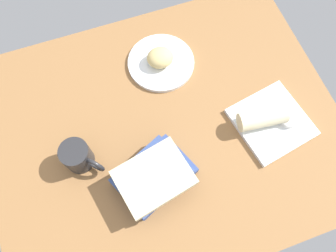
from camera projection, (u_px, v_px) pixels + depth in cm
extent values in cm
cube|color=olive|center=(166.00, 129.00, 105.54)|extent=(110.00, 90.00, 4.00)
cylinder|color=white|center=(161.00, 63.00, 111.79)|extent=(22.63, 22.63, 1.40)
ellipsoid|color=tan|center=(160.00, 58.00, 108.56)|extent=(9.28, 8.38, 5.35)
cube|color=white|center=(271.00, 122.00, 103.47)|extent=(24.95, 24.95, 1.60)
cylinder|color=silver|center=(289.00, 119.00, 101.85)|extent=(5.56, 5.56, 2.02)
cylinder|color=#C65826|center=(289.00, 119.00, 101.20)|extent=(4.56, 4.56, 0.40)
cylinder|color=beige|center=(262.00, 118.00, 99.95)|extent=(15.38, 7.52, 5.88)
cube|color=#33477F|center=(155.00, 176.00, 96.39)|extent=(25.61, 21.83, 2.90)
cube|color=#33477F|center=(152.00, 176.00, 93.12)|extent=(23.85, 21.52, 3.41)
cube|color=beige|center=(154.00, 177.00, 90.09)|extent=(22.53, 19.02, 2.37)
cylinder|color=#262628|center=(77.00, 156.00, 95.32)|extent=(8.58, 8.58, 9.32)
cylinder|color=olive|center=(73.00, 152.00, 91.55)|extent=(7.04, 7.04, 0.40)
torus|color=#262628|center=(94.00, 165.00, 94.36)|extent=(5.60, 5.70, 6.79)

